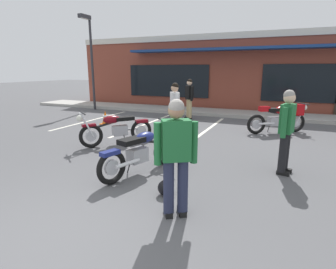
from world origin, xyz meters
TOP-DOWN VIEW (x-y plane):
  - ground_plane at (0.00, 3.50)m, footprint 80.00×80.00m
  - sidewalk_kerb at (0.00, 10.75)m, footprint 22.00×1.80m
  - brick_storefront_building at (0.00, 14.66)m, footprint 17.99×6.38m
  - painted_stall_lines at (0.00, 7.15)m, footprint 9.95×4.80m
  - motorcycle_foreground_classic at (-0.13, 2.61)m, footprint 0.94×2.05m
  - motorcycle_red_sportbike at (-1.81, 4.23)m, footprint 1.51×1.77m
  - motorcycle_silver_naked at (2.31, 7.59)m, footprint 1.82×1.43m
  - person_in_black_shirt at (1.13, 1.32)m, footprint 0.56×0.42m
  - person_in_shorts_foreground at (-1.31, 8.92)m, footprint 0.48×0.51m
  - person_by_back_row at (-0.59, 5.51)m, footprint 0.42×0.56m
  - person_near_building at (2.49, 3.73)m, footprint 0.34×0.61m
  - helmet_on_pavement at (0.73, 1.87)m, footprint 0.26×0.26m
  - traffic_cone at (-3.87, 6.54)m, footprint 0.34×0.34m
  - parking_lot_lamp_post at (-6.81, 9.54)m, footprint 0.24×0.76m

SIDE VIEW (x-z plane):
  - ground_plane at x=0.00m, z-range 0.00..0.00m
  - painted_stall_lines at x=0.00m, z-range 0.00..0.01m
  - sidewalk_kerb at x=0.00m, z-range 0.00..0.14m
  - helmet_on_pavement at x=0.73m, z-range 0.00..0.26m
  - traffic_cone at x=-3.87m, z-range -0.01..0.52m
  - motorcycle_foreground_classic at x=-0.13m, z-range -0.03..0.95m
  - motorcycle_red_sportbike at x=-1.81m, z-range -0.03..0.95m
  - motorcycle_silver_naked at x=2.31m, z-range 0.04..1.02m
  - person_in_black_shirt at x=1.13m, z-range 0.11..1.79m
  - person_in_shorts_foreground at x=-1.31m, z-range 0.11..1.79m
  - person_by_back_row at x=-0.59m, z-range 0.11..1.79m
  - person_near_building at x=2.49m, z-range 0.11..1.79m
  - brick_storefront_building at x=0.00m, z-range 0.00..3.80m
  - parking_lot_lamp_post at x=-6.81m, z-range 0.71..5.33m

